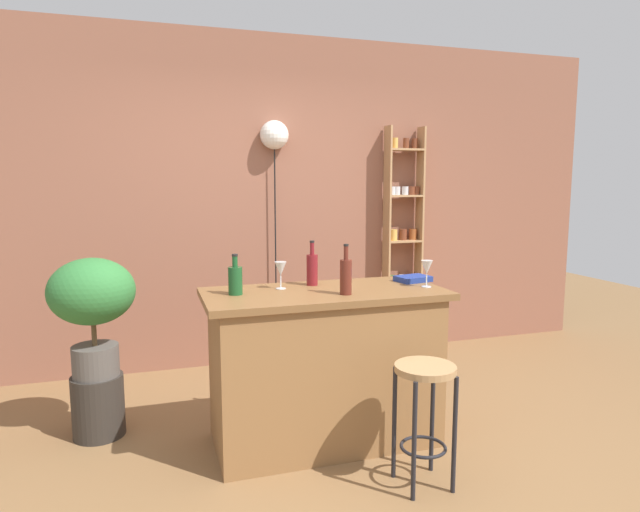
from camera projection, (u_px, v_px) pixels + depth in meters
name	position (u px, v px, depth m)	size (l,w,h in m)	color
ground	(341.00, 464.00, 3.06)	(12.00, 12.00, 0.00)	brown
back_wall	(266.00, 202.00, 4.71)	(6.40, 0.10, 2.80)	#8C5642
kitchen_counter	(325.00, 366.00, 3.28)	(1.43, 0.65, 0.94)	olive
bar_stool	(425.00, 397.00, 2.79)	(0.31, 0.31, 0.65)	black
spice_shelf	(403.00, 240.00, 5.00)	(0.35, 0.15, 2.07)	tan
plant_stool	(98.00, 406.00, 3.39)	(0.31, 0.31, 0.39)	#2D2823
potted_plant	(92.00, 301.00, 3.30)	(0.51, 0.46, 0.73)	#514C47
bottle_spirits_clear	(312.00, 269.00, 3.37)	(0.07, 0.07, 0.28)	maroon
bottle_wine_red	(346.00, 276.00, 3.09)	(0.07, 0.07, 0.29)	#5B2319
bottle_olive_oil	(235.00, 279.00, 3.09)	(0.08, 0.08, 0.23)	#194C23
wine_glass_left	(281.00, 270.00, 3.25)	(0.07, 0.07, 0.16)	silver
wine_glass_center	(427.00, 268.00, 3.31)	(0.07, 0.07, 0.16)	silver
cookbook	(413.00, 279.00, 3.51)	(0.21, 0.15, 0.04)	navy
pendant_globe_light	(274.00, 137.00, 4.55)	(0.24, 0.24, 2.08)	black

